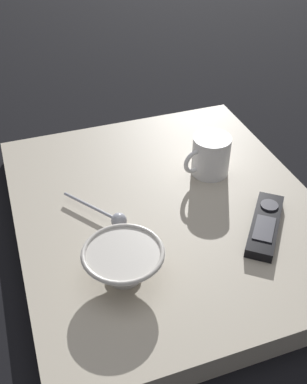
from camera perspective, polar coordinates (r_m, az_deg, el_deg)
The scene contains 6 objects.
ground_plane at distance 0.93m, azimuth 1.59°, elevation -3.86°, with size 6.00×6.00×0.00m, color black.
table at distance 0.91m, azimuth 1.62°, elevation -2.73°, with size 0.66×0.57×0.05m.
cereal_bowl at distance 0.74m, azimuth -3.72°, elevation -8.57°, with size 0.13×0.13×0.06m.
coffee_mug at distance 0.96m, azimuth 7.01°, elevation 4.47°, with size 0.08×0.11×0.08m.
teaspoon at distance 0.85m, azimuth -4.87°, elevation -3.23°, with size 0.13×0.09×0.03m.
tv_remote_near at distance 0.86m, azimuth 13.61°, elevation -3.95°, with size 0.16×0.14×0.02m.
Camera 1 is at (0.64, -0.25, 0.63)m, focal length 43.23 mm.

